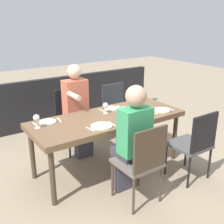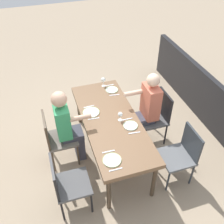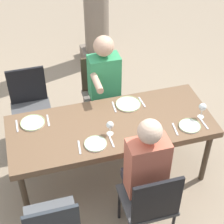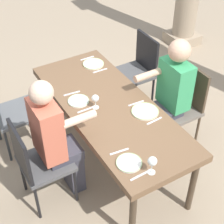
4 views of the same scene
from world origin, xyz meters
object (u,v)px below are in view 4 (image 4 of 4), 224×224
diner_woman_green (56,138)px  wine_glass_3 (152,162)px  dining_table (110,111)px  diner_man_white (169,95)px  plate_0 (93,64)px  plate_2 (145,111)px  chair_west_north (138,67)px  plate_3 (129,163)px  chair_mid_north (182,102)px  chair_mid_south (36,161)px  plate_1 (78,101)px  wine_glass_1 (95,99)px  chair_west_south (7,111)px

diner_woman_green → wine_glass_3: size_ratio=8.02×
dining_table → diner_man_white: size_ratio=1.53×
plate_0 → plate_2: bearing=1.3°
chair_west_north → plate_3: size_ratio=4.25×
dining_table → plate_0: (-0.73, 0.22, 0.07)m
chair_west_north → plate_2: bearing=-31.1°
chair_west_north → wine_glass_3: (1.60, -0.96, 0.35)m
wine_glass_3 → chair_mid_north: bearing=128.5°
chair_mid_south → plate_0: (-0.84, 1.04, 0.22)m
chair_mid_south → plate_1: size_ratio=4.44×
chair_west_north → wine_glass_1: size_ratio=6.18×
plate_2 → plate_3: bearing=-45.6°
wine_glass_1 → plate_3: size_ratio=0.69×
chair_west_north → diner_man_white: bearing=-13.2°
chair_west_south → chair_mid_north: (0.83, 1.64, 0.02)m
chair_west_north → wine_glass_3: bearing=-31.0°
chair_mid_north → plate_1: 1.12m
chair_mid_north → diner_man_white: 0.26m
dining_table → plate_3: bearing=-18.5°
wine_glass_3 → chair_west_south: bearing=-157.0°
plate_3 → plate_0: bearing=162.5°
plate_0 → wine_glass_1: bearing=-26.7°
diner_man_white → plate_3: (0.60, -0.87, 0.04)m
chair_mid_south → plate_1: chair_mid_south is taller
diner_woman_green → chair_mid_north: bearing=90.1°
chair_west_south → plate_2: chair_west_south is taller
dining_table → chair_mid_south: 0.84m
plate_1 → chair_west_north: bearing=115.8°
plate_3 → wine_glass_3: wine_glass_3 is taller
chair_west_north → wine_glass_1: bearing=-54.7°
diner_man_white → wine_glass_1: diner_man_white is taller
dining_table → chair_west_north: size_ratio=2.21×
chair_mid_north → chair_mid_south: 1.65m
chair_west_south → plate_1: (0.51, 0.59, 0.24)m
chair_mid_south → diner_man_white: (-0.00, 1.45, 0.18)m
diner_woman_green → chair_west_north: bearing=120.2°
chair_west_south → plate_3: size_ratio=4.19×
dining_table → chair_west_north: bearing=131.2°
diner_man_white → wine_glass_1: bearing=-101.8°
chair_mid_south → diner_woman_green: size_ratio=0.70×
dining_table → chair_mid_north: (0.11, 0.82, -0.14)m
wine_glass_1 → plate_2: bearing=51.1°
wine_glass_1 → plate_0: bearing=153.3°
chair_west_north → diner_woman_green: (0.84, -1.44, 0.19)m
chair_west_south → plate_0: chair_west_south is taller
chair_mid_north → diner_man_white: bearing=-90.9°
dining_table → chair_mid_south: size_ratio=2.15×
plate_3 → chair_west_north: bearing=143.5°
chair_mid_north → plate_3: bearing=-60.5°
chair_mid_south → plate_1: 0.71m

